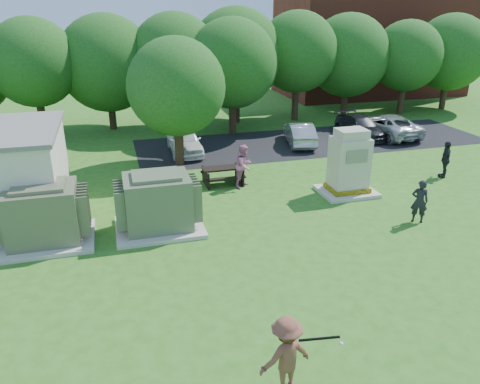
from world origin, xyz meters
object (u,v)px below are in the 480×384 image
object	(u,v)px
person_at_picnic	(244,166)
batter	(286,355)
picnic_table	(223,173)
person_walking_right	(445,159)
car_silver_a	(300,133)
car_dark	(361,127)
car_white	(184,141)
transformer_right	(158,204)
generator_cabinet	(349,166)
transformer_left	(43,216)
car_silver_b	(387,125)
person_by_generator	(420,201)

from	to	relation	value
person_at_picnic	batter	bearing A→B (deg)	-142.48
picnic_table	person_walking_right	world-z (taller)	person_walking_right
person_at_picnic	car_silver_a	size ratio (longest dim) A/B	0.49
picnic_table	car_dark	world-z (taller)	car_dark
person_at_picnic	car_white	distance (m)	5.83
transformer_right	picnic_table	world-z (taller)	transformer_right
transformer_right	generator_cabinet	xyz separation A→B (m)	(7.93, 1.29, 0.23)
transformer_left	car_dark	size ratio (longest dim) A/B	0.71
transformer_right	generator_cabinet	world-z (taller)	generator_cabinet
transformer_right	car_silver_b	bearing A→B (deg)	31.61
person_at_picnic	car_dark	world-z (taller)	person_at_picnic
transformer_right	car_dark	world-z (taller)	transformer_right
picnic_table	person_walking_right	xyz separation A→B (m)	(9.91, -1.87, 0.37)
transformer_left	car_silver_a	bearing A→B (deg)	34.73
person_walking_right	car_dark	size ratio (longest dim) A/B	0.40
batter	person_by_generator	bearing A→B (deg)	-150.02
transformer_left	person_walking_right	size ratio (longest dim) A/B	1.79
transformer_right	car_silver_a	bearing A→B (deg)	44.55
transformer_right	car_white	bearing A→B (deg)	75.16
car_silver_a	car_silver_b	world-z (taller)	car_silver_b
generator_cabinet	person_walking_right	world-z (taller)	generator_cabinet
car_silver_a	car_dark	bearing A→B (deg)	-161.01
car_silver_a	person_by_generator	bearing A→B (deg)	103.44
car_dark	car_silver_b	distance (m)	1.62
car_silver_a	person_walking_right	bearing A→B (deg)	134.41
batter	car_silver_a	size ratio (longest dim) A/B	0.46
batter	person_by_generator	xyz separation A→B (m)	(7.45, 6.21, -0.06)
generator_cabinet	car_silver_a	bearing A→B (deg)	83.16
batter	car_silver_b	bearing A→B (deg)	-136.88
transformer_left	person_at_picnic	distance (m)	8.36
transformer_left	transformer_right	distance (m)	3.70
transformer_right	car_dark	distance (m)	15.84
transformer_right	person_at_picnic	distance (m)	5.15
picnic_table	person_walking_right	bearing A→B (deg)	-10.67
transformer_right	car_silver_a	distance (m)	12.37
picnic_table	person_by_generator	bearing A→B (deg)	-43.97
batter	car_silver_b	size ratio (longest dim) A/B	0.37
generator_cabinet	picnic_table	xyz separation A→B (m)	(-4.72, 2.49, -0.73)
person_by_generator	car_silver_a	distance (m)	10.58
car_silver_a	car_dark	world-z (taller)	car_silver_a
person_by_generator	car_dark	world-z (taller)	person_by_generator
transformer_left	car_silver_b	size ratio (longest dim) A/B	0.64
generator_cabinet	car_dark	size ratio (longest dim) A/B	0.65
car_dark	batter	bearing A→B (deg)	-124.95
picnic_table	car_silver_a	world-z (taller)	car_silver_a
generator_cabinet	batter	xyz separation A→B (m)	(-6.29, -9.40, -0.33)
person_at_picnic	car_white	size ratio (longest dim) A/B	0.47
transformer_right	person_by_generator	distance (m)	9.29
person_walking_right	car_dark	bearing A→B (deg)	-148.47
person_walking_right	batter	bearing A→B (deg)	-19.00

